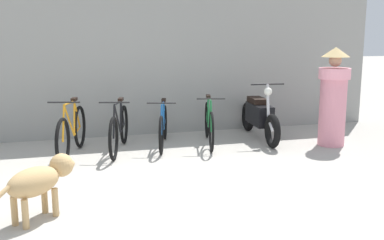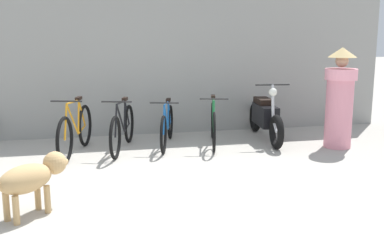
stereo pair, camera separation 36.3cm
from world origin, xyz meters
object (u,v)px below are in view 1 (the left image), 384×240
Objects in this scene: bicycle_1 at (119,130)px; bicycle_2 at (163,127)px; bicycle_3 at (209,124)px; stray_dog at (40,180)px; person_in_robes at (333,96)px; motorcycle at (259,116)px; bicycle_0 at (72,132)px.

bicycle_1 is 0.76m from bicycle_2.
bicycle_3 is at bearing 107.53° from bicycle_1.
person_in_robes is at bearing -19.95° from stray_dog.
bicycle_3 is at bearing -48.69° from person_in_robes.
bicycle_2 is at bearing -82.10° from motorcycle.
stray_dog is at bearing -19.25° from bicycle_2.
motorcycle is 1.19× the size of person_in_robes.
bicycle_0 is 2.42m from stray_dog.
bicycle_2 is 0.98× the size of bicycle_3.
person_in_robes reaches higher than motorcycle.
bicycle_2 is 0.83× the size of motorcycle.
bicycle_0 is at bearing 38.96° from stray_dog.
stray_dog is 0.52× the size of person_in_robes.
stray_dog is 4.99m from person_in_robes.
bicycle_2 is at bearing -83.34° from bicycle_3.
bicycle_0 is at bearing -78.76° from motorcycle.
bicycle_0 is at bearing -72.62° from bicycle_3.
stray_dog is (-1.08, -2.49, 0.05)m from bicycle_1.
bicycle_0 is 1.07× the size of bicycle_2.
bicycle_0 is at bearing -37.69° from person_in_robes.
bicycle_3 is at bearing 108.18° from bicycle_0.
bicycle_0 is 1.03× the size of bicycle_1.
bicycle_0 is 1.50m from bicycle_2.
bicycle_0 is 1.05× the size of person_in_robes.
bicycle_3 is (0.78, -0.10, 0.02)m from bicycle_2.
motorcycle is (1.77, 0.06, 0.08)m from bicycle_2.
person_in_robes reaches higher than bicycle_3.
motorcycle is 1.32m from person_in_robes.
person_in_robes is at bearing 57.60° from motorcycle.
bicycle_2 is 1.78m from motorcycle.
bicycle_0 is 1.05× the size of bicycle_3.
motorcycle is (3.25, 0.30, 0.04)m from bicycle_0.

